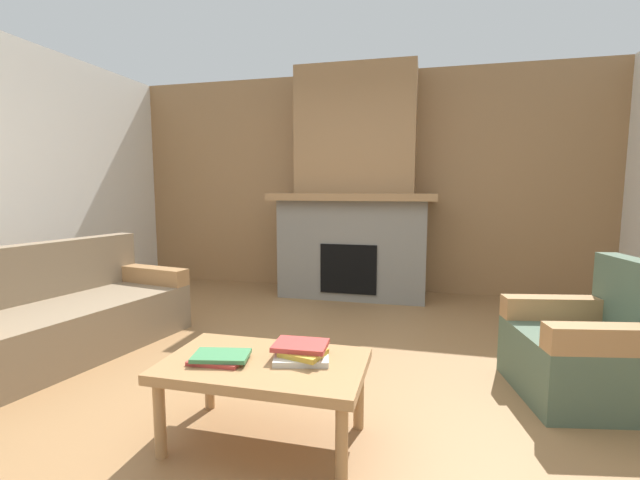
% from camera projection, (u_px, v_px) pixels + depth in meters
% --- Properties ---
extents(ground, '(9.00, 9.00, 0.00)m').
position_uv_depth(ground, '(286.00, 391.00, 2.72)').
color(ground, olive).
extents(wall_back_wood_panel, '(6.00, 0.12, 2.70)m').
position_uv_depth(wall_back_wood_panel, '(359.00, 183.00, 5.45)').
color(wall_back_wood_panel, '#997047').
rests_on(wall_back_wood_panel, ground).
extents(fireplace, '(1.90, 0.82, 2.70)m').
position_uv_depth(fireplace, '(355.00, 199.00, 5.11)').
color(fireplace, gray).
rests_on(fireplace, ground).
extents(couch, '(1.16, 1.92, 0.85)m').
position_uv_depth(couch, '(63.00, 317.00, 3.35)').
color(couch, '#847056').
rests_on(couch, ground).
extents(armchair, '(0.89, 0.89, 0.85)m').
position_uv_depth(armchair, '(592.00, 351.00, 2.63)').
color(armchair, '#4C604C').
rests_on(armchair, ground).
extents(coffee_table, '(1.00, 0.60, 0.43)m').
position_uv_depth(coffee_table, '(265.00, 371.00, 2.14)').
color(coffee_table, '#A87A4C').
rests_on(coffee_table, ground).
extents(book_stack_near_edge, '(0.30, 0.22, 0.04)m').
position_uv_depth(book_stack_near_edge, '(219.00, 358.00, 2.12)').
color(book_stack_near_edge, '#B23833').
rests_on(book_stack_near_edge, coffee_table).
extents(book_stack_center, '(0.31, 0.26, 0.08)m').
position_uv_depth(book_stack_center, '(302.00, 352.00, 2.14)').
color(book_stack_center, beige).
rests_on(book_stack_center, coffee_table).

